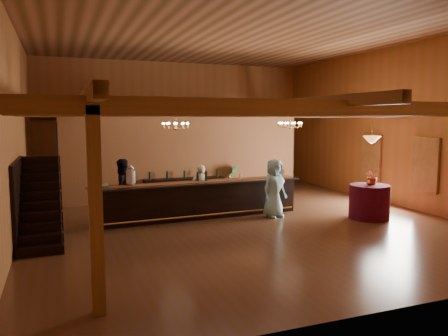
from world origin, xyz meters
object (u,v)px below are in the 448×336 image
object	(u,v)px
pendant_lamp	(372,139)
staff_second	(121,188)
backbar_shelf	(185,189)
chandelier_left	(176,125)
raffle_drum	(279,172)
bartender	(200,189)
beverage_dispenser	(131,176)
chandelier_right	(290,125)
tasting_bar	(200,200)
round_table	(369,202)
floor_plant	(231,181)
guest	(274,188)

from	to	relation	value
pendant_lamp	staff_second	xyz separation A→B (m)	(-6.97, 2.81, -1.50)
backbar_shelf	chandelier_left	distance (m)	3.49
raffle_drum	bartender	xyz separation A→B (m)	(-2.50, 0.64, -0.50)
backbar_shelf	pendant_lamp	world-z (taller)	pendant_lamp
beverage_dispenser	chandelier_right	bearing A→B (deg)	8.59
beverage_dispenser	pendant_lamp	size ratio (longest dim) A/B	0.67
chandelier_right	staff_second	world-z (taller)	chandelier_right
tasting_bar	round_table	xyz separation A→B (m)	(4.73, -1.96, -0.04)
pendant_lamp	floor_plant	distance (m)	5.79
bartender	tasting_bar	bearing A→B (deg)	74.71
chandelier_right	staff_second	distance (m)	6.08
beverage_dispenser	floor_plant	size ratio (longest dim) A/B	0.46
beverage_dispenser	raffle_drum	xyz separation A→B (m)	(4.82, 0.13, -0.11)
round_table	floor_plant	distance (m)	5.52
round_table	chandelier_right	distance (m)	3.78
raffle_drum	round_table	distance (m)	2.95
staff_second	guest	distance (m)	4.67
round_table	staff_second	size ratio (longest dim) A/B	0.66
tasting_bar	chandelier_right	size ratio (longest dim) A/B	8.28
chandelier_right	bartender	world-z (taller)	chandelier_right
pendant_lamp	round_table	bearing A→B (deg)	-90.00
raffle_drum	chandelier_left	distance (m)	3.71
round_table	backbar_shelf	bearing A→B (deg)	132.43
raffle_drum	floor_plant	size ratio (longest dim) A/B	0.26
beverage_dispenser	staff_second	size ratio (longest dim) A/B	0.33
beverage_dispenser	chandelier_left	bearing A→B (deg)	20.42
backbar_shelf	chandelier_right	size ratio (longest dim) A/B	3.72
tasting_bar	beverage_dispenser	size ratio (longest dim) A/B	11.03
chandelier_left	guest	bearing A→B (deg)	-24.01
raffle_drum	floor_plant	xyz separation A→B (m)	(-0.57, 2.84, -0.63)
raffle_drum	beverage_dispenser	bearing A→B (deg)	-178.46
raffle_drum	tasting_bar	bearing A→B (deg)	-178.28
guest	bartender	bearing A→B (deg)	125.35
backbar_shelf	floor_plant	distance (m)	1.86
backbar_shelf	staff_second	world-z (taller)	staff_second
beverage_dispenser	backbar_shelf	xyz separation A→B (m)	(2.40, 2.91, -0.97)
guest	floor_plant	distance (m)	3.66
pendant_lamp	staff_second	size ratio (longest dim) A/B	0.50
beverage_dispenser	guest	xyz separation A→B (m)	(4.23, -0.68, -0.49)
beverage_dispenser	floor_plant	bearing A→B (deg)	34.97
tasting_bar	raffle_drum	xyz separation A→B (m)	(2.74, 0.08, 0.72)
staff_second	floor_plant	world-z (taller)	staff_second
beverage_dispenser	guest	world-z (taller)	guest
beverage_dispenser	backbar_shelf	bearing A→B (deg)	50.52
tasting_bar	bartender	bearing A→B (deg)	68.88
floor_plant	round_table	bearing A→B (deg)	-62.27
guest	floor_plant	xyz separation A→B (m)	(0.02, 3.65, -0.25)
round_table	pendant_lamp	size ratio (longest dim) A/B	1.32
bartender	guest	bearing A→B (deg)	145.92
raffle_drum	guest	bearing A→B (deg)	-125.96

